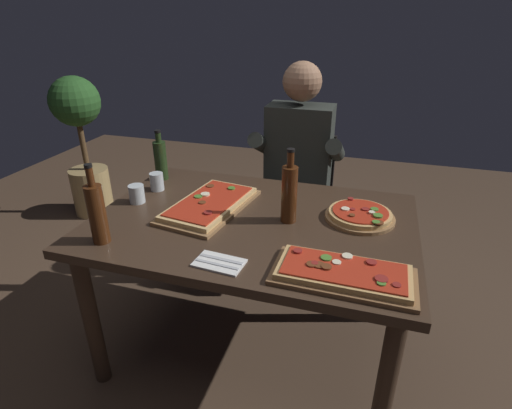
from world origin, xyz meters
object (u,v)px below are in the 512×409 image
at_px(pizza_round_far, 360,215).
at_px(oil_bottle_amber, 289,193).
at_px(dining_table, 253,238).
at_px(pizza_rectangular_front, 343,274).
at_px(vinegar_bottle_green, 160,159).
at_px(seated_diner, 297,165).
at_px(diner_chair, 299,196).
at_px(potted_plant_corner, 82,140).
at_px(wine_bottle_dark, 97,213).
at_px(pizza_rectangular_left, 210,205).
at_px(tumbler_far_side, 137,195).
at_px(tumbler_near_camera, 157,183).

relative_size(pizza_round_far, oil_bottle_amber, 0.92).
distance_m(dining_table, pizza_rectangular_front, 0.55).
distance_m(vinegar_bottle_green, seated_diner, 0.80).
distance_m(dining_table, diner_chair, 0.87).
bearing_deg(diner_chair, seated_diner, -90.00).
distance_m(vinegar_bottle_green, potted_plant_corner, 1.40).
height_order(wine_bottle_dark, seated_diner, seated_diner).
bearing_deg(pizza_rectangular_left, diner_chair, 71.32).
distance_m(pizza_rectangular_left, seated_diner, 0.74).
bearing_deg(vinegar_bottle_green, tumbler_far_side, -83.59).
xyz_separation_m(wine_bottle_dark, diner_chair, (0.57, 1.21, -0.38)).
xyz_separation_m(oil_bottle_amber, seated_diner, (-0.10, 0.70, -0.13)).
height_order(dining_table, pizza_rectangular_left, pizza_rectangular_left).
distance_m(seated_diner, potted_plant_corner, 1.86).
xyz_separation_m(diner_chair, seated_diner, (-0.00, -0.12, 0.26)).
relative_size(seated_diner, potted_plant_corner, 1.17).
height_order(pizza_rectangular_front, pizza_rectangular_left, same).
relative_size(pizza_rectangular_left, tumbler_near_camera, 6.07).
bearing_deg(tumbler_near_camera, diner_chair, 47.97).
xyz_separation_m(dining_table, vinegar_bottle_green, (-0.62, 0.32, 0.21)).
height_order(pizza_rectangular_left, vinegar_bottle_green, vinegar_bottle_green).
bearing_deg(pizza_rectangular_front, tumbler_near_camera, 153.29).
bearing_deg(dining_table, vinegar_bottle_green, 152.86).
bearing_deg(oil_bottle_amber, potted_plant_corner, 151.21).
height_order(pizza_rectangular_front, vinegar_bottle_green, vinegar_bottle_green).
xyz_separation_m(pizza_rectangular_front, potted_plant_corner, (-2.20, 1.42, -0.12)).
bearing_deg(diner_chair, tumbler_near_camera, -132.03).
bearing_deg(oil_bottle_amber, tumbler_far_side, -178.29).
bearing_deg(vinegar_bottle_green, pizza_round_far, -9.45).
relative_size(oil_bottle_amber, tumbler_near_camera, 3.63).
xyz_separation_m(dining_table, pizza_round_far, (0.45, 0.14, 0.12)).
height_order(pizza_round_far, seated_diner, seated_diner).
distance_m(pizza_rectangular_front, potted_plant_corner, 2.62).
bearing_deg(diner_chair, pizza_rectangular_left, -108.68).
bearing_deg(tumbler_near_camera, seated_diner, 42.44).
bearing_deg(dining_table, pizza_rectangular_left, 167.92).
distance_m(pizza_rectangular_left, tumbler_far_side, 0.36).
bearing_deg(wine_bottle_dark, pizza_rectangular_front, 1.61).
distance_m(oil_bottle_amber, tumbler_far_side, 0.74).
bearing_deg(potted_plant_corner, pizza_rectangular_front, -32.82).
bearing_deg(tumbler_near_camera, pizza_rectangular_front, -26.71).
height_order(wine_bottle_dark, oil_bottle_amber, oil_bottle_amber).
height_order(dining_table, tumbler_far_side, tumbler_far_side).
bearing_deg(diner_chair, potted_plant_corner, 172.66).
height_order(oil_bottle_amber, seated_diner, seated_diner).
xyz_separation_m(dining_table, seated_diner, (0.05, 0.74, 0.10)).
height_order(wine_bottle_dark, diner_chair, wine_bottle_dark).
relative_size(pizza_rectangular_front, oil_bottle_amber, 1.49).
bearing_deg(seated_diner, tumbler_far_side, -131.11).
distance_m(pizza_rectangular_left, oil_bottle_amber, 0.39).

